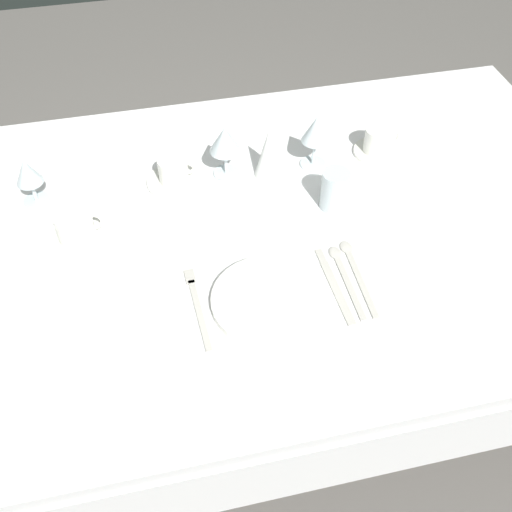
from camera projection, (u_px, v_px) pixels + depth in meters
name	position (u px, v px, depth m)	size (l,w,h in m)	color
ground_plane	(256.00, 388.00, 1.97)	(6.00, 6.00, 0.00)	slate
dining_table	(256.00, 249.00, 1.49)	(1.80, 1.11, 0.74)	white
dinner_plate	(269.00, 300.00, 1.26)	(0.24, 0.24, 0.02)	white
fork_outer	(197.00, 305.00, 1.26)	(0.03, 0.22, 0.00)	beige
dinner_knife	(335.00, 287.00, 1.30)	(0.02, 0.22, 0.00)	beige
spoon_soup	(344.00, 273.00, 1.32)	(0.03, 0.22, 0.01)	beige
spoon_dessert	(355.00, 268.00, 1.33)	(0.03, 0.23, 0.01)	beige
saucer_left	(175.00, 181.00, 1.53)	(0.14, 0.14, 0.01)	white
coffee_cup_left	(174.00, 170.00, 1.50)	(0.10, 0.07, 0.06)	white
saucer_right	(376.00, 152.00, 1.61)	(0.12, 0.12, 0.01)	white
coffee_cup_right	(379.00, 140.00, 1.59)	(0.10, 0.08, 0.07)	white
saucer_far	(78.00, 238.00, 1.39)	(0.14, 0.14, 0.01)	white
coffee_cup_far	(75.00, 225.00, 1.37)	(0.11, 0.09, 0.07)	white
wine_glass_centre	(316.00, 132.00, 1.51)	(0.07, 0.07, 0.15)	silver
wine_glass_left	(28.00, 174.00, 1.42)	(0.06, 0.06, 0.13)	silver
wine_glass_right	(225.00, 142.00, 1.48)	(0.08, 0.08, 0.14)	silver
drink_tumbler	(335.00, 190.00, 1.44)	(0.07, 0.07, 0.10)	silver
napkin_folded	(269.00, 152.00, 1.51)	(0.07, 0.07, 0.14)	white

